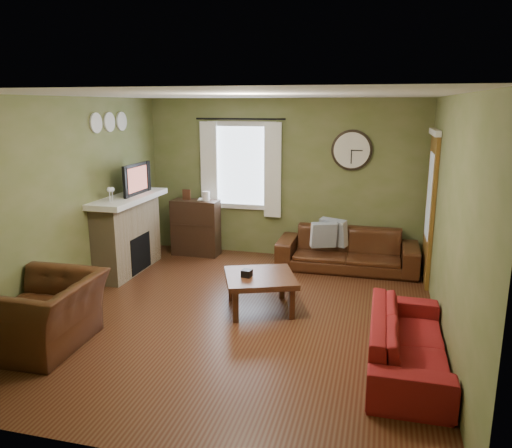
% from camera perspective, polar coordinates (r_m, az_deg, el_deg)
% --- Properties ---
extents(floor, '(4.60, 5.20, 0.00)m').
position_cam_1_polar(floor, '(6.19, -1.84, -10.29)').
color(floor, '#4A2716').
rests_on(floor, ground).
extents(ceiling, '(4.60, 5.20, 0.00)m').
position_cam_1_polar(ceiling, '(5.67, -2.05, 14.54)').
color(ceiling, white).
rests_on(ceiling, ground).
extents(wall_left, '(0.00, 5.20, 2.60)m').
position_cam_1_polar(wall_left, '(6.79, -20.93, 2.46)').
color(wall_left, olive).
rests_on(wall_left, ground).
extents(wall_right, '(0.00, 5.20, 2.60)m').
position_cam_1_polar(wall_right, '(5.61, 21.23, 0.26)').
color(wall_right, olive).
rests_on(wall_right, ground).
extents(wall_back, '(4.60, 0.00, 2.60)m').
position_cam_1_polar(wall_back, '(8.28, 3.11, 5.17)').
color(wall_back, olive).
rests_on(wall_back, ground).
extents(wall_front, '(4.60, 0.00, 2.60)m').
position_cam_1_polar(wall_front, '(3.47, -14.13, -7.10)').
color(wall_front, olive).
rests_on(wall_front, ground).
extents(fireplace, '(0.40, 1.40, 1.10)m').
position_cam_1_polar(fireplace, '(7.80, -14.45, -1.40)').
color(fireplace, tan).
rests_on(fireplace, floor).
extents(firebox, '(0.04, 0.60, 0.55)m').
position_cam_1_polar(firebox, '(7.78, -13.12, -3.27)').
color(firebox, black).
rests_on(firebox, fireplace).
extents(mantel, '(0.58, 1.60, 0.08)m').
position_cam_1_polar(mantel, '(7.66, -14.51, 2.86)').
color(mantel, white).
rests_on(mantel, fireplace).
extents(tv, '(0.08, 0.60, 0.35)m').
position_cam_1_polar(tv, '(7.74, -13.95, 4.61)').
color(tv, black).
rests_on(tv, mantel).
extents(tv_screen, '(0.02, 0.62, 0.36)m').
position_cam_1_polar(tv_screen, '(7.70, -13.44, 5.01)').
color(tv_screen, '#994C3F').
rests_on(tv_screen, mantel).
extents(medallion_left, '(0.28, 0.28, 0.03)m').
position_cam_1_polar(medallion_left, '(7.35, -17.82, 10.94)').
color(medallion_left, white).
rests_on(medallion_left, wall_left).
extents(medallion_mid, '(0.28, 0.28, 0.03)m').
position_cam_1_polar(medallion_mid, '(7.65, -16.42, 11.11)').
color(medallion_mid, white).
rests_on(medallion_mid, wall_left).
extents(medallion_right, '(0.28, 0.28, 0.03)m').
position_cam_1_polar(medallion_right, '(7.95, -15.12, 11.26)').
color(medallion_right, white).
rests_on(medallion_right, wall_left).
extents(window_pane, '(1.00, 0.02, 1.30)m').
position_cam_1_polar(window_pane, '(8.40, -1.62, 6.67)').
color(window_pane, silver).
rests_on(window_pane, wall_back).
extents(curtain_rod, '(0.03, 0.03, 1.50)m').
position_cam_1_polar(curtain_rod, '(8.25, -1.85, 11.91)').
color(curtain_rod, black).
rests_on(curtain_rod, wall_back).
extents(curtain_left, '(0.28, 0.04, 1.55)m').
position_cam_1_polar(curtain_left, '(8.48, -5.40, 6.34)').
color(curtain_left, white).
rests_on(curtain_left, wall_back).
extents(curtain_right, '(0.28, 0.04, 1.55)m').
position_cam_1_polar(curtain_right, '(8.17, 1.92, 6.13)').
color(curtain_right, white).
rests_on(curtain_right, wall_back).
extents(wall_clock, '(0.64, 0.06, 0.64)m').
position_cam_1_polar(wall_clock, '(8.03, 10.88, 8.28)').
color(wall_clock, white).
rests_on(wall_clock, wall_back).
extents(door, '(0.05, 0.90, 2.10)m').
position_cam_1_polar(door, '(7.46, 19.27, 1.55)').
color(door, brown).
rests_on(door, floor).
extents(bookshelf, '(0.79, 0.34, 0.94)m').
position_cam_1_polar(bookshelf, '(8.49, -6.90, -0.41)').
color(bookshelf, black).
rests_on(bookshelf, floor).
extents(book, '(0.19, 0.23, 0.02)m').
position_cam_1_polar(book, '(8.41, -6.62, 2.88)').
color(book, '#462516').
rests_on(book, bookshelf).
extents(sofa_brown, '(2.13, 0.83, 0.62)m').
position_cam_1_polar(sofa_brown, '(7.85, 10.36, -2.90)').
color(sofa_brown, '#3B1D0E').
rests_on(sofa_brown, floor).
extents(pillow_left, '(0.40, 0.25, 0.39)m').
position_cam_1_polar(pillow_left, '(7.72, 7.73, -1.24)').
color(pillow_left, '#88909E').
rests_on(pillow_left, sofa_brown).
extents(pillow_right, '(0.44, 0.29, 0.43)m').
position_cam_1_polar(pillow_right, '(7.90, 8.86, -0.94)').
color(pillow_right, '#88909E').
rests_on(pillow_right, sofa_brown).
extents(sofa_red, '(0.72, 1.84, 0.54)m').
position_cam_1_polar(sofa_red, '(5.16, 16.96, -12.69)').
color(sofa_red, maroon).
rests_on(sofa_red, floor).
extents(armchair, '(1.05, 1.18, 0.74)m').
position_cam_1_polar(armchair, '(5.73, -23.12, -9.42)').
color(armchair, '#3B1D0E').
rests_on(armchair, floor).
extents(coffee_table, '(1.09, 1.09, 0.45)m').
position_cam_1_polar(coffee_table, '(6.26, 0.47, -7.81)').
color(coffee_table, '#462516').
rests_on(coffee_table, floor).
extents(tissue_box, '(0.13, 0.13, 0.09)m').
position_cam_1_polar(tissue_box, '(6.15, -1.05, -6.45)').
color(tissue_box, black).
rests_on(tissue_box, coffee_table).
extents(wine_glass_a, '(0.07, 0.07, 0.21)m').
position_cam_1_polar(wine_glass_a, '(7.19, -16.39, 3.22)').
color(wine_glass_a, white).
rests_on(wine_glass_a, mantel).
extents(wine_glass_b, '(0.07, 0.07, 0.20)m').
position_cam_1_polar(wine_glass_b, '(7.25, -16.10, 3.28)').
color(wine_glass_b, white).
rests_on(wine_glass_b, mantel).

